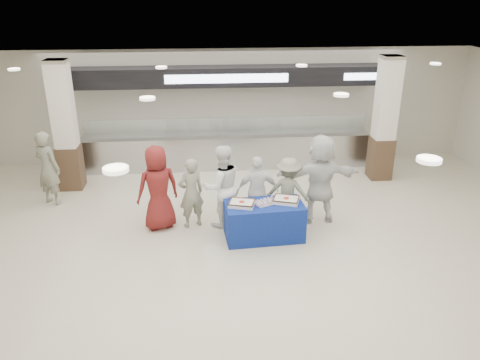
{
  "coord_description": "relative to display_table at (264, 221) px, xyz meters",
  "views": [
    {
      "loc": [
        -0.7,
        -7.1,
        4.72
      ],
      "look_at": [
        0.05,
        1.6,
        1.12
      ],
      "focal_mm": 35.0,
      "sensor_mm": 36.0,
      "label": 1
    }
  ],
  "objects": [
    {
      "name": "column_right",
      "position": [
        3.5,
        2.99,
        1.15
      ],
      "size": [
        0.55,
        0.55,
        3.2
      ],
      "color": "#3D2A1C",
      "rests_on": "ground"
    },
    {
      "name": "column_left",
      "position": [
        -4.5,
        2.99,
        1.15
      ],
      "size": [
        0.55,
        0.55,
        3.2
      ],
      "color": "#3D2A1C",
      "rests_on": "ground"
    },
    {
      "name": "cupcake_tray",
      "position": [
        0.02,
        0.03,
        0.41
      ],
      "size": [
        0.5,
        0.45,
        0.07
      ],
      "color": "silver",
      "rests_on": "display_table"
    },
    {
      "name": "soldier_bg",
      "position": [
        -4.75,
        2.08,
        0.51
      ],
      "size": [
        0.77,
        0.68,
        1.76
      ],
      "primitive_type": "imported",
      "rotation": [
        0.0,
        0.0,
        2.63
      ],
      "color": "gray",
      "rests_on": "ground"
    },
    {
      "name": "serving_line",
      "position": [
        -0.5,
        4.19,
        0.78
      ],
      "size": [
        8.7,
        0.85,
        2.8
      ],
      "color": "#AFB1B6",
      "rests_on": "ground"
    },
    {
      "name": "ground",
      "position": [
        -0.5,
        -1.21,
        -0.38
      ],
      "size": [
        14.0,
        14.0,
        0.0
      ],
      "primitive_type": "plane",
      "color": "beige",
      "rests_on": "ground"
    },
    {
      "name": "display_table",
      "position": [
        0.0,
        0.0,
        0.0
      ],
      "size": [
        1.6,
        0.89,
        0.75
      ],
      "primitive_type": "cube",
      "rotation": [
        0.0,
        0.0,
        0.07
      ],
      "color": "navy",
      "rests_on": "ground"
    },
    {
      "name": "soldier_a",
      "position": [
        -1.46,
        0.64,
        0.39
      ],
      "size": [
        0.65,
        0.55,
        1.52
      ],
      "primitive_type": "imported",
      "rotation": [
        0.0,
        0.0,
        3.54
      ],
      "color": "gray",
      "rests_on": "ground"
    },
    {
      "name": "civilian_white",
      "position": [
        1.27,
        0.67,
        0.6
      ],
      "size": [
        1.83,
        0.65,
        1.95
      ],
      "primitive_type": "imported",
      "rotation": [
        0.0,
        0.0,
        3.18
      ],
      "color": "white",
      "rests_on": "ground"
    },
    {
      "name": "chef_tall",
      "position": [
        -0.81,
        0.64,
        0.52
      ],
      "size": [
        1.03,
        0.91,
        1.78
      ],
      "primitive_type": "imported",
      "rotation": [
        0.0,
        0.0,
        3.46
      ],
      "color": "white",
      "rests_on": "ground"
    },
    {
      "name": "sheet_cake_right",
      "position": [
        0.44,
        0.07,
        0.43
      ],
      "size": [
        0.59,
        0.52,
        0.1
      ],
      "color": "white",
      "rests_on": "display_table"
    },
    {
      "name": "soldier_b",
      "position": [
        0.59,
        0.64,
        0.36
      ],
      "size": [
        1.08,
        0.82,
        1.47
      ],
      "primitive_type": "imported",
      "rotation": [
        0.0,
        0.0,
        2.81
      ],
      "color": "gray",
      "rests_on": "ground"
    },
    {
      "name": "sheet_cake_left",
      "position": [
        -0.45,
        -0.02,
        0.43
      ],
      "size": [
        0.57,
        0.49,
        0.1
      ],
      "color": "white",
      "rests_on": "display_table"
    },
    {
      "name": "chef_short",
      "position": [
        -0.06,
        0.64,
        0.38
      ],
      "size": [
        0.89,
        0.37,
        1.52
      ],
      "primitive_type": "imported",
      "rotation": [
        0.0,
        0.0,
        3.14
      ],
      "color": "white",
      "rests_on": "ground"
    },
    {
      "name": "civilian_maroon",
      "position": [
        -2.13,
        0.64,
        0.53
      ],
      "size": [
        1.03,
        0.86,
        1.8
      ],
      "primitive_type": "imported",
      "rotation": [
        0.0,
        0.0,
        3.51
      ],
      "color": "maroon",
      "rests_on": "ground"
    }
  ]
}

